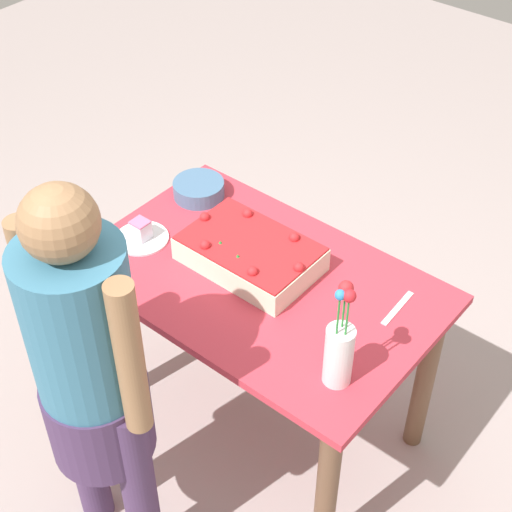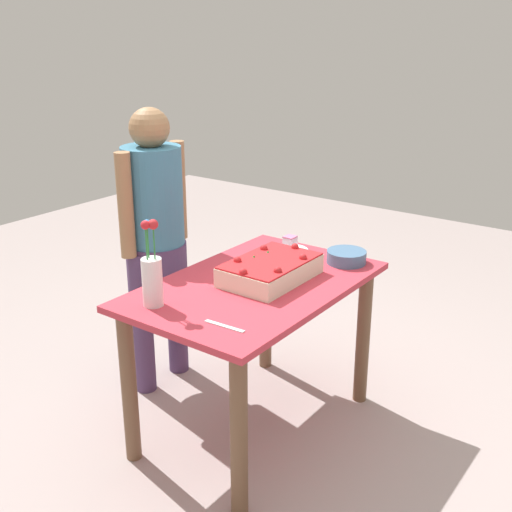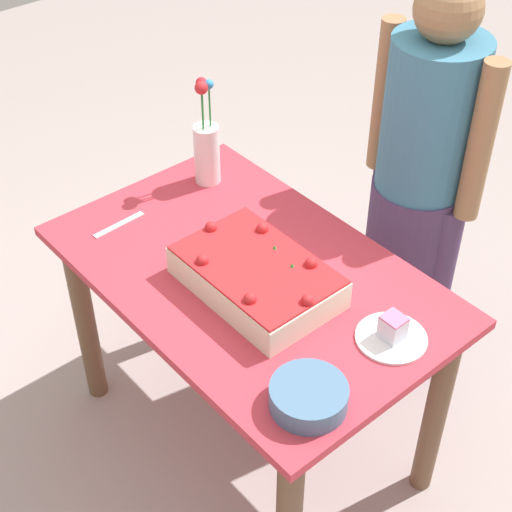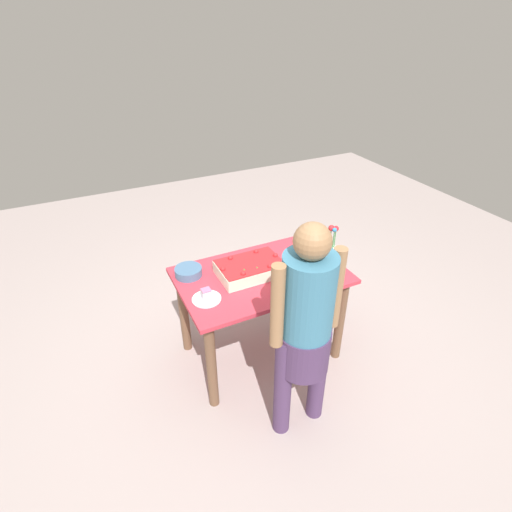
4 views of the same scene
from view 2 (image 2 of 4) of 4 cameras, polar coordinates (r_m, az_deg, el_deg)
ground_plane at (r=3.27m, az=-0.11°, el=-14.85°), size 8.00×8.00×0.00m
dining_table at (r=2.96m, az=-0.11°, el=-5.02°), size 1.19×0.76×0.76m
sheet_cake at (r=2.92m, az=1.28°, el=-1.21°), size 0.45×0.30×0.12m
serving_plate_with_slice at (r=3.30m, az=3.02°, el=0.81°), size 0.19×0.19×0.08m
cake_knife at (r=2.49m, az=-2.82°, el=-6.24°), size 0.03×0.18×0.00m
flower_vase at (r=2.66m, az=-9.23°, el=-1.82°), size 0.09×0.09×0.37m
fruit_bowl at (r=3.16m, az=8.04°, el=-0.07°), size 0.19×0.19×0.06m
person_standing at (r=3.33m, az=-8.95°, el=2.03°), size 0.45×0.31×1.49m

